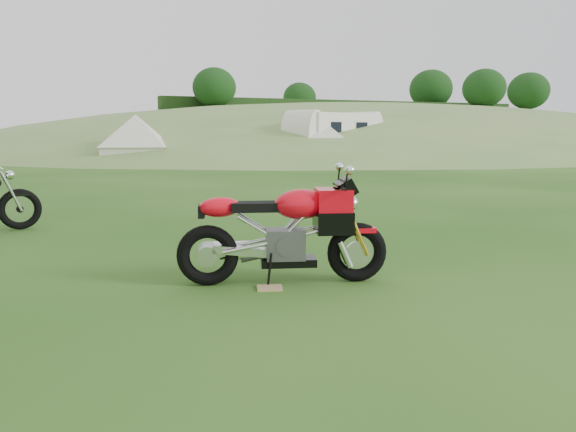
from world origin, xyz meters
name	(u,v)px	position (x,y,z in m)	size (l,w,h in m)	color
ground	(302,270)	(0.00, 0.00, 0.00)	(120.00, 120.00, 0.00)	#1B460F
hillside	(355,147)	(24.00, 40.00, 0.00)	(80.00, 64.00, 8.00)	#5E8745
hedgerow	(355,147)	(24.00, 40.00, 0.00)	(36.00, 1.20, 8.60)	black
sport_motorcycle	(283,224)	(-0.41, -0.41, 0.64)	(2.15, 0.54, 1.29)	red
plywood_board	(270,288)	(-0.63, -0.57, 0.01)	(0.26, 0.21, 0.02)	tan
tent_left	(136,139)	(1.36, 21.45, 1.23)	(2.84, 2.84, 2.46)	silver
tent_right	(323,140)	(9.74, 18.57, 1.13)	(2.62, 2.62, 2.27)	beige
caravan	(334,137)	(11.00, 19.80, 1.26)	(5.40, 2.41, 2.53)	white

